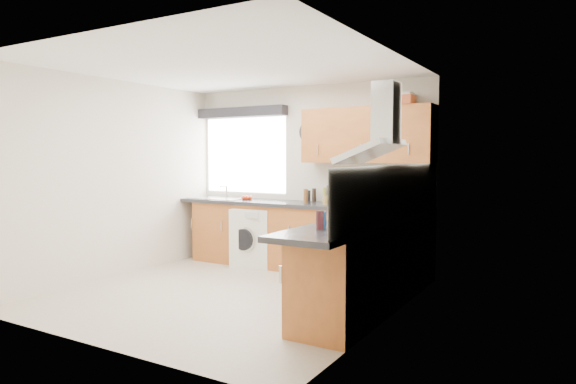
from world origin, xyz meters
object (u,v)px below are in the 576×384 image
Objects in this scene: oven at (367,266)px; upper_cabinets at (367,135)px; washing_machine at (255,237)px; extractor_hood at (378,132)px.

upper_cabinets is at bearing 112.54° from oven.
extractor_hood is at bearing -40.53° from washing_machine.
extractor_hood is 2.83m from washing_machine.
upper_cabinets is 2.11m from washing_machine.
oven is 0.50× the size of upper_cabinets.
oven is 2.39m from washing_machine.
extractor_hood is at bearing -63.87° from upper_cabinets.
extractor_hood is at bearing -0.00° from oven.
extractor_hood is 1.48m from upper_cabinets.
washing_machine is (-1.57, -0.23, -1.40)m from upper_cabinets.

